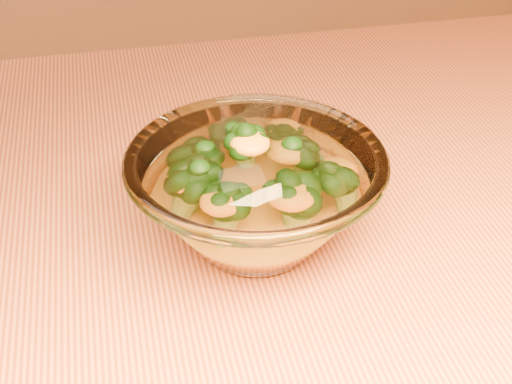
# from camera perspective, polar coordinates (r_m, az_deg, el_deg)

# --- Properties ---
(table) EXTENTS (1.20, 0.80, 0.75)m
(table) POSITION_cam_1_polar(r_m,az_deg,el_deg) (0.69, -10.33, -10.27)
(table) COLOR #C5693B
(table) RESTS_ON ground
(glass_bowl) EXTENTS (0.21, 0.21, 0.09)m
(glass_bowl) POSITION_cam_1_polar(r_m,az_deg,el_deg) (0.58, -0.00, -0.37)
(glass_bowl) COLOR white
(glass_bowl) RESTS_ON table
(cheese_sauce) EXTENTS (0.12, 0.12, 0.03)m
(cheese_sauce) POSITION_cam_1_polar(r_m,az_deg,el_deg) (0.59, 0.00, -1.91)
(cheese_sauce) COLOR orange
(cheese_sauce) RESTS_ON glass_bowl
(broccoli_heap) EXTENTS (0.15, 0.13, 0.07)m
(broccoli_heap) POSITION_cam_1_polar(r_m,az_deg,el_deg) (0.58, -0.74, 1.29)
(broccoli_heap) COLOR black
(broccoli_heap) RESTS_ON cheese_sauce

